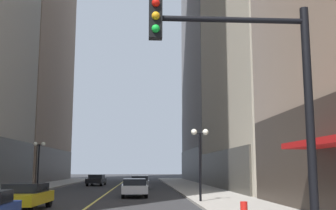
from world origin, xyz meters
name	(u,v)px	position (x,y,z in m)	size (l,w,h in m)	color
ground_plane	(111,190)	(0.00, 35.00, 0.00)	(200.00, 200.00, 0.00)	#2D2D30
sidewalk_left	(24,190)	(-8.25, 35.00, 0.07)	(4.50, 78.00, 0.15)	#9E9991
sidewalk_right	(197,189)	(8.25, 35.00, 0.07)	(4.50, 78.00, 0.15)	#9E9991
lane_centre_stripe	(111,190)	(0.00, 35.00, 0.00)	(0.16, 70.00, 0.01)	#E5D64C
building_right_mid	(267,36)	(15.60, 34.50, 15.45)	(10.40, 24.00, 31.06)	#B7AD99
storefront_awning_right	(334,142)	(9.69, 9.08, 2.99)	(1.60, 6.35, 3.12)	#B21414
car_yellow	(25,195)	(-2.95, 16.45, 0.72)	(2.05, 4.27, 1.32)	yellow
car_white	(134,187)	(2.36, 25.41, 0.72)	(2.01, 4.49, 1.32)	silver
car_grey	(140,182)	(2.73, 36.40, 0.72)	(1.89, 4.43, 1.32)	slate
car_black	(97,179)	(-2.57, 45.20, 0.72)	(2.06, 4.79, 1.32)	black
traffic_light_near_right	(259,87)	(5.35, 3.25, 3.74)	(3.43, 0.35, 5.65)	black
street_lamp_left_far	(39,155)	(-6.40, 32.60, 3.26)	(1.06, 0.36, 4.43)	black
street_lamp_right_mid	(200,148)	(6.40, 19.50, 3.26)	(1.06, 0.36, 4.43)	black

